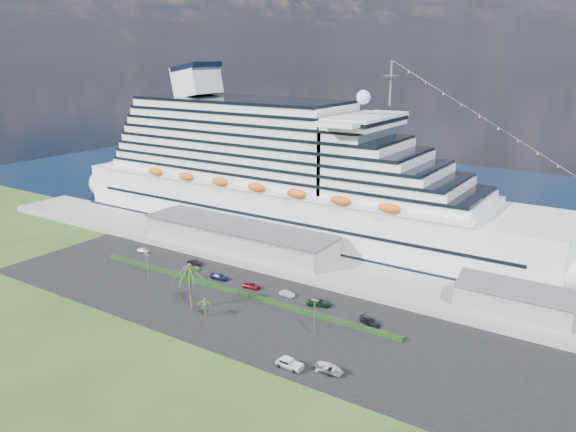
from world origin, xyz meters
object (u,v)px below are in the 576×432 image
Objects in this scene: cruise_ship at (293,182)px; parked_car_3 at (219,277)px; pickup_truck at (289,363)px; boat_trailer at (329,368)px.

cruise_ship is 38.39× the size of parked_car_3.
boat_trailer is at bearing 19.85° from pickup_truck.
cruise_ship is at bearing 122.48° from pickup_truck.
parked_car_3 is at bearing 146.15° from pickup_truck.
cruise_ship reaches higher than parked_car_3.
boat_trailer is (50.86, -66.36, -15.40)m from cruise_ship.
parked_car_3 is 0.95× the size of pickup_truck.
pickup_truck is (38.08, -25.53, 0.29)m from parked_car_3.
pickup_truck is 7.45m from boat_trailer.
cruise_ship is 85.02m from boat_trailer.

